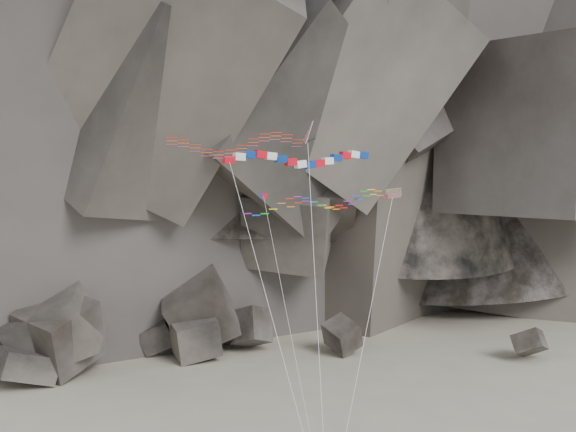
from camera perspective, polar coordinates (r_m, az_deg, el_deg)
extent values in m
cube|color=#47423F|center=(88.32, 4.29, -9.96)|extent=(5.08, 5.43, 4.98)
cube|color=#47423F|center=(82.93, -17.58, -9.84)|extent=(9.76, 11.06, 9.56)
cube|color=#47423F|center=(90.45, 18.52, -10.10)|extent=(4.96, 5.26, 4.39)
cube|color=#47423F|center=(89.36, -10.34, -9.79)|extent=(5.00, 4.13, 5.06)
cube|color=#47423F|center=(89.33, -6.94, -8.44)|extent=(9.48, 11.41, 11.92)
cube|color=#47423F|center=(81.48, -19.97, -11.57)|extent=(7.38, 6.50, 4.52)
cube|color=#47423F|center=(90.11, -2.93, -9.28)|extent=(5.20, 6.48, 6.01)
cube|color=#47423F|center=(86.16, -7.33, -9.91)|extent=(6.26, 5.88, 5.81)
cube|color=#47423F|center=(83.53, -17.91, -9.87)|extent=(10.97, 9.43, 10.66)
cylinder|color=silver|center=(46.68, 2.32, -8.13)|extent=(0.31, 7.06, 23.67)
cube|color=red|center=(49.90, -4.71, 4.45)|extent=(0.91, 0.74, 0.52)
cube|color=white|center=(50.23, -3.87, 4.70)|extent=(0.94, 0.76, 0.58)
cube|color=navy|center=(50.53, -3.04, 4.86)|extent=(0.96, 0.76, 0.62)
cube|color=red|center=(50.80, -2.21, 4.88)|extent=(0.97, 0.76, 0.62)
cube|color=white|center=(51.09, -1.38, 4.76)|extent=(0.95, 0.76, 0.59)
cube|color=navy|center=(51.41, -0.57, 4.53)|extent=(0.92, 0.75, 0.53)
cube|color=red|center=(51.78, 0.22, 4.29)|extent=(0.93, 0.75, 0.57)
cube|color=white|center=(52.21, 0.99, 4.12)|extent=(0.96, 0.76, 0.61)
cube|color=navy|center=(52.70, 1.73, 4.07)|extent=(0.97, 0.77, 0.62)
cube|color=red|center=(53.23, 2.45, 4.17)|extent=(0.95, 0.76, 0.60)
cube|color=white|center=(53.77, 3.15, 4.37)|extent=(0.92, 0.75, 0.55)
cube|color=navy|center=(54.31, 3.84, 4.60)|extent=(0.93, 0.75, 0.55)
cube|color=red|center=(54.83, 4.53, 4.79)|extent=(0.96, 0.76, 0.60)
cube|color=white|center=(55.30, 5.22, 4.87)|extent=(0.97, 0.77, 0.62)
cube|color=navy|center=(55.73, 5.92, 4.81)|extent=(0.96, 0.76, 0.61)
cylinder|color=silver|center=(47.13, -0.99, -9.05)|extent=(4.88, 8.71, 21.99)
cube|color=#CAB90B|center=(51.65, 8.34, 1.88)|extent=(1.20, 0.69, 0.63)
cube|color=#0CB219|center=(51.52, 8.40, 1.60)|extent=(0.99, 0.53, 0.43)
cylinder|color=silver|center=(48.40, 5.98, -10.10)|extent=(6.81, 7.90, 19.70)
cube|color=red|center=(51.46, -1.95, 1.61)|extent=(0.55, 0.15, 0.35)
cube|color=navy|center=(51.44, -2.15, 1.61)|extent=(0.21, 0.08, 0.37)
cylinder|color=silver|center=(48.33, 0.41, -10.27)|extent=(2.25, 10.03, 19.41)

